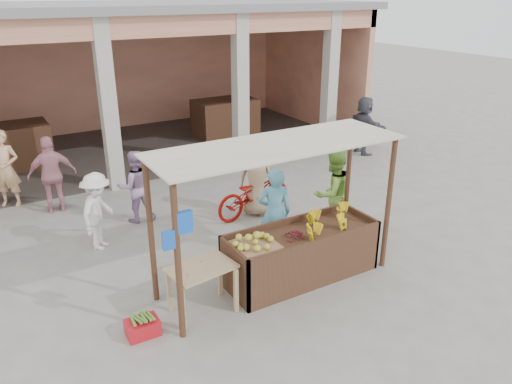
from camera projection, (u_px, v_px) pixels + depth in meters
ground at (276, 284)px, 8.27m from camera, size 60.00×60.00×0.00m
market_building at (111, 58)px, 14.38m from camera, size 14.40×6.40×4.20m
fruit_stall at (301, 255)px, 8.36m from camera, size 2.60×0.95×0.80m
stall_awning at (275, 171)px, 7.57m from camera, size 4.09×1.35×2.39m
banana_heap at (328, 222)px, 8.39m from camera, size 1.09×0.60×0.20m
melon_tray at (254, 243)px, 7.73m from camera, size 0.73×0.63×0.20m
berry_heap at (294, 234)px, 8.06m from camera, size 0.40×0.33×0.13m
side_table at (202, 275)px, 7.35m from camera, size 1.03×0.76×0.77m
papaya_pile at (201, 260)px, 7.26m from camera, size 0.77×0.44×0.22m
red_crate at (143, 327)px, 7.02m from camera, size 0.46×0.33×0.24m
plantain_bundle at (142, 319)px, 6.97m from camera, size 0.34×0.23×0.07m
produce_sacks at (258, 154)px, 13.81m from camera, size 0.81×0.50×0.62m
vendor_blue at (274, 210)px, 8.85m from camera, size 0.81×0.71×1.80m
vendor_green at (333, 191)px, 9.61m from camera, size 0.89×0.52×1.85m
motorcycle at (254, 193)px, 10.64m from camera, size 0.93×2.02×1.02m
shopper_a at (98, 208)px, 9.15m from camera, size 1.05×1.13×1.61m
shopper_b at (52, 172)px, 10.67m from camera, size 1.11×0.65×1.81m
shopper_c at (257, 176)px, 10.55m from camera, size 0.99×0.97×1.75m
shopper_d at (364, 124)px, 14.53m from camera, size 0.94×1.74×1.79m
shopper_e at (5, 167)px, 10.96m from camera, size 0.84×0.78×1.81m
shopper_f at (135, 183)px, 10.25m from camera, size 0.86×0.54×1.67m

